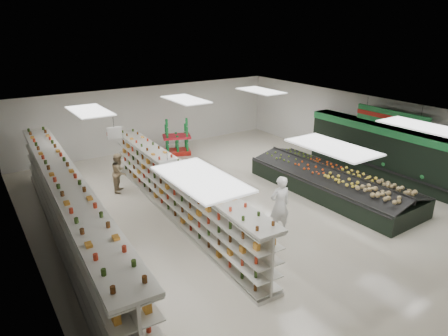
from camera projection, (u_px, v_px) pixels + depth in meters
floor at (241, 202)px, 14.65m from camera, size 16.00×16.00×0.00m
ceiling at (242, 117)px, 13.54m from camera, size 14.00×16.00×0.02m
wall_back at (149, 118)px, 20.34m from camera, size 14.00×0.02×3.20m
wall_left at (26, 210)px, 10.45m from camera, size 0.02×16.00×3.20m
wall_right at (369, 132)px, 17.74m from camera, size 0.02×16.00×3.20m
produce_wall_case at (391, 150)px, 16.45m from camera, size 0.93×8.00×2.20m
aisle_sign_near at (168, 168)px, 10.16m from camera, size 0.52×0.06×0.75m
aisle_sign_far at (114, 133)px, 13.28m from camera, size 0.52×0.06×0.75m
hortifruti_banner at (391, 118)px, 15.81m from camera, size 0.12×3.20×0.95m
gondola_left at (69, 214)px, 11.62m from camera, size 1.55×12.41×2.15m
gondola_center at (177, 193)px, 13.38m from camera, size 1.26×10.47×1.81m
produce_island at (332, 182)px, 15.28m from camera, size 2.61×6.86×1.02m
soda_endcap at (177, 138)px, 19.66m from camera, size 1.56×1.32×1.70m
shopper_main at (280, 205)px, 12.26m from camera, size 0.75×0.55×1.89m
shopper_background at (119, 172)px, 15.37m from camera, size 0.80×0.87×1.53m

